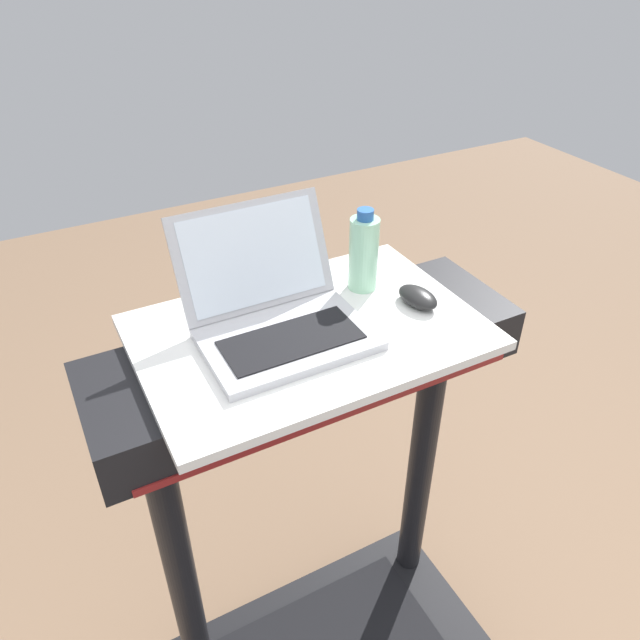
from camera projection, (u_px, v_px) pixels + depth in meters
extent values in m
cylinder|color=black|center=(180.00, 568.00, 1.40)|extent=(0.07, 0.07, 0.87)
cylinder|color=black|center=(421.00, 463.00, 1.66)|extent=(0.07, 0.07, 0.87)
cube|color=black|center=(309.00, 358.00, 1.25)|extent=(0.90, 0.28, 0.11)
cube|color=#0C3F19|center=(343.00, 399.00, 1.15)|extent=(0.24, 0.01, 0.06)
cube|color=maroon|center=(342.00, 416.00, 1.18)|extent=(0.81, 0.00, 0.02)
cube|color=white|center=(308.00, 332.00, 1.22)|extent=(0.68, 0.46, 0.02)
cube|color=#B7B7BC|center=(288.00, 340.00, 1.16)|extent=(0.32, 0.22, 0.02)
cube|color=black|center=(291.00, 340.00, 1.15)|extent=(0.26, 0.12, 0.00)
cube|color=#B7B7BC|center=(253.00, 256.00, 1.21)|extent=(0.32, 0.10, 0.20)
cube|color=white|center=(254.00, 256.00, 1.21)|extent=(0.28, 0.08, 0.18)
ellipsoid|color=black|center=(418.00, 297.00, 1.27)|extent=(0.07, 0.11, 0.03)
cylinder|color=#9EDBB2|center=(364.00, 254.00, 1.30)|extent=(0.06, 0.06, 0.16)
cylinder|color=#2659A5|center=(365.00, 214.00, 1.24)|extent=(0.03, 0.03, 0.02)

